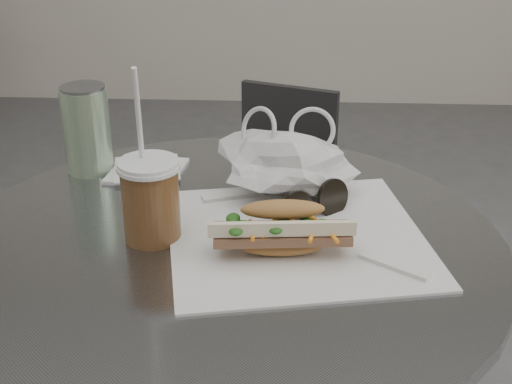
{
  "coord_description": "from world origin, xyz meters",
  "views": [
    {
      "loc": [
        0.08,
        -0.64,
        1.22
      ],
      "look_at": [
        0.04,
        0.25,
        0.79
      ],
      "focal_mm": 50.0,
      "sensor_mm": 36.0,
      "label": 1
    }
  ],
  "objects_px": {
    "banh_mi": "(282,229)",
    "drink_can": "(87,129)",
    "chair_far": "(271,226)",
    "iced_coffee": "(151,199)",
    "sunglasses": "(314,206)"
  },
  "relations": [
    {
      "from": "banh_mi",
      "to": "drink_can",
      "type": "height_order",
      "value": "drink_can"
    },
    {
      "from": "banh_mi",
      "to": "drink_can",
      "type": "bearing_deg",
      "value": 136.52
    },
    {
      "from": "banh_mi",
      "to": "chair_far",
      "type": "bearing_deg",
      "value": 87.73
    },
    {
      "from": "drink_can",
      "to": "iced_coffee",
      "type": "bearing_deg",
      "value": -56.89
    },
    {
      "from": "chair_far",
      "to": "sunglasses",
      "type": "xyz_separation_m",
      "value": [
        0.08,
        -0.8,
        0.47
      ]
    },
    {
      "from": "banh_mi",
      "to": "drink_can",
      "type": "relative_size",
      "value": 1.55
    },
    {
      "from": "drink_can",
      "to": "banh_mi",
      "type": "bearing_deg",
      "value": -38.86
    },
    {
      "from": "banh_mi",
      "to": "sunglasses",
      "type": "xyz_separation_m",
      "value": [
        0.04,
        0.1,
        -0.02
      ]
    },
    {
      "from": "iced_coffee",
      "to": "sunglasses",
      "type": "bearing_deg",
      "value": 15.91
    },
    {
      "from": "iced_coffee",
      "to": "banh_mi",
      "type": "bearing_deg",
      "value": -12.18
    },
    {
      "from": "chair_far",
      "to": "iced_coffee",
      "type": "distance_m",
      "value": 1.01
    },
    {
      "from": "iced_coffee",
      "to": "sunglasses",
      "type": "xyz_separation_m",
      "value": [
        0.22,
        0.06,
        -0.04
      ]
    },
    {
      "from": "chair_far",
      "to": "banh_mi",
      "type": "height_order",
      "value": "banh_mi"
    },
    {
      "from": "chair_far",
      "to": "drink_can",
      "type": "bearing_deg",
      "value": 86.51
    },
    {
      "from": "sunglasses",
      "to": "iced_coffee",
      "type": "bearing_deg",
      "value": 156.01
    }
  ]
}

